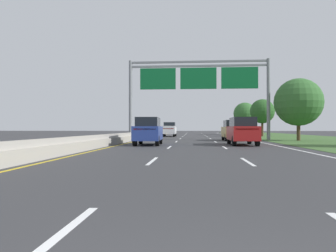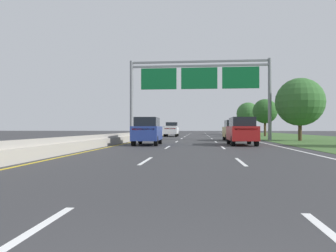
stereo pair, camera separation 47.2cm
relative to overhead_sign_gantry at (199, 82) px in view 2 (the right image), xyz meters
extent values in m
plane|color=#333335|center=(-0.30, 2.80, -6.17)|extent=(220.00, 220.00, 0.00)
cube|color=white|center=(-2.15, -30.70, -6.17)|extent=(0.14, 3.00, 0.01)
cube|color=white|center=(-2.15, -21.70, -6.17)|extent=(0.14, 3.00, 0.01)
cube|color=white|center=(-2.15, -12.70, -6.17)|extent=(0.14, 3.00, 0.01)
cube|color=white|center=(-2.15, -3.70, -6.17)|extent=(0.14, 3.00, 0.01)
cube|color=white|center=(-2.15, 5.30, -6.17)|extent=(0.14, 3.00, 0.01)
cube|color=white|center=(-2.15, 14.30, -6.17)|extent=(0.14, 3.00, 0.01)
cube|color=white|center=(-2.15, 23.30, -6.17)|extent=(0.14, 3.00, 0.01)
cube|color=white|center=(-2.15, 32.30, -6.17)|extent=(0.14, 3.00, 0.01)
cube|color=white|center=(-2.15, 41.30, -6.17)|extent=(0.14, 3.00, 0.01)
cube|color=white|center=(-2.15, 50.30, -6.17)|extent=(0.14, 3.00, 0.01)
cube|color=white|center=(1.55, -21.70, -6.17)|extent=(0.14, 3.00, 0.01)
cube|color=white|center=(1.55, -12.70, -6.17)|extent=(0.14, 3.00, 0.01)
cube|color=white|center=(1.55, -3.70, -6.17)|extent=(0.14, 3.00, 0.01)
cube|color=white|center=(1.55, 5.30, -6.17)|extent=(0.14, 3.00, 0.01)
cube|color=white|center=(1.55, 14.30, -6.17)|extent=(0.14, 3.00, 0.01)
cube|color=white|center=(1.55, 23.30, -6.17)|extent=(0.14, 3.00, 0.01)
cube|color=white|center=(1.55, 32.30, -6.17)|extent=(0.14, 3.00, 0.01)
cube|color=white|center=(1.55, 41.30, -6.17)|extent=(0.14, 3.00, 0.01)
cube|color=white|center=(1.55, 50.30, -6.17)|extent=(0.14, 3.00, 0.01)
cube|color=white|center=(5.60, 2.80, -6.17)|extent=(0.16, 106.00, 0.01)
cube|color=gold|center=(-6.20, 2.80, -6.17)|extent=(0.16, 106.00, 0.01)
cube|color=#3D602D|center=(13.65, 2.80, -6.16)|extent=(14.00, 110.00, 0.02)
cube|color=#A8A399|center=(-6.90, 2.80, -5.90)|extent=(0.60, 110.00, 0.55)
cube|color=#A8A399|center=(-6.90, 2.80, -5.47)|extent=(0.25, 110.00, 0.30)
cylinder|color=gray|center=(-7.35, 0.08, -1.86)|extent=(0.36, 0.36, 8.63)
cylinder|color=gray|center=(7.35, 0.08, -1.86)|extent=(0.36, 0.36, 8.63)
cube|color=gray|center=(0.00, 0.08, 2.23)|extent=(14.70, 0.24, 0.20)
cube|color=gray|center=(0.00, 0.08, 1.78)|extent=(14.70, 0.24, 0.20)
cube|color=#0C602D|center=(-4.33, -0.10, 0.42)|extent=(3.83, 0.12, 2.27)
cube|color=#0C602D|center=(0.00, -0.10, 0.42)|extent=(3.83, 0.12, 2.27)
cube|color=#0C602D|center=(4.33, -0.10, 0.42)|extent=(3.83, 0.12, 2.27)
cube|color=silver|center=(-4.23, 14.74, -5.25)|extent=(2.01, 5.40, 1.00)
cube|color=black|center=(-4.23, 15.59, -4.36)|extent=(1.72, 1.90, 0.78)
cube|color=#B21414|center=(-4.23, 12.08, -4.95)|extent=(1.68, 0.08, 0.12)
cube|color=silver|center=(-4.23, 13.02, -4.65)|extent=(2.00, 1.95, 0.20)
cylinder|color=black|center=(-5.08, 16.58, -5.75)|extent=(0.30, 0.84, 0.84)
cylinder|color=black|center=(-3.38, 16.58, -5.75)|extent=(0.30, 0.84, 0.84)
cylinder|color=black|center=(-5.08, 12.91, -5.75)|extent=(0.30, 0.84, 0.84)
cylinder|color=black|center=(-3.38, 12.91, -5.75)|extent=(0.30, 0.84, 0.84)
cube|color=maroon|center=(3.20, -9.37, -5.27)|extent=(1.93, 4.71, 1.05)
cube|color=black|center=(3.20, -9.52, -4.40)|extent=(1.65, 3.01, 0.68)
cube|color=#B21414|center=(3.21, -11.68, -4.95)|extent=(1.60, 0.09, 0.12)
cylinder|color=black|center=(2.37, -7.78, -5.79)|extent=(0.26, 0.76, 0.76)
cylinder|color=black|center=(4.01, -7.77, -5.79)|extent=(0.26, 0.76, 0.76)
cylinder|color=black|center=(2.39, -10.98, -5.79)|extent=(0.26, 0.76, 0.76)
cylinder|color=black|center=(4.03, -10.97, -5.79)|extent=(0.26, 0.76, 0.76)
cube|color=navy|center=(-3.99, -9.76, -5.27)|extent=(2.03, 4.75, 1.05)
cube|color=black|center=(-3.99, -9.91, -4.40)|extent=(1.72, 3.04, 0.68)
cube|color=#B21414|center=(-3.93, -12.07, -4.95)|extent=(1.60, 0.12, 0.12)
cylinder|color=black|center=(-4.85, -8.19, -5.79)|extent=(0.28, 0.77, 0.76)
cylinder|color=black|center=(-3.21, -8.14, -5.79)|extent=(0.28, 0.77, 0.76)
cylinder|color=black|center=(-4.77, -11.38, -5.79)|extent=(0.28, 0.77, 0.76)
cylinder|color=black|center=(-3.13, -11.34, -5.79)|extent=(0.28, 0.77, 0.76)
cube|color=#A38438|center=(3.53, -0.61, -5.27)|extent=(1.94, 4.72, 1.05)
cube|color=black|center=(3.53, -0.76, -4.40)|extent=(1.66, 3.01, 0.68)
cube|color=#B21414|center=(3.55, -2.92, -4.95)|extent=(1.60, 0.09, 0.12)
cylinder|color=black|center=(2.69, 0.98, -5.79)|extent=(0.27, 0.76, 0.76)
cylinder|color=black|center=(4.33, 0.99, -5.79)|extent=(0.27, 0.76, 0.76)
cylinder|color=black|center=(2.72, -2.22, -5.79)|extent=(0.27, 0.76, 0.76)
cylinder|color=black|center=(4.36, -2.20, -5.79)|extent=(0.27, 0.76, 0.76)
cylinder|color=#4C3823|center=(10.19, -0.62, -5.17)|extent=(0.36, 0.36, 2.01)
sphere|color=#33662D|center=(10.19, -0.62, -2.22)|extent=(4.86, 4.86, 4.86)
cylinder|color=#4C3823|center=(10.34, 17.30, -4.97)|extent=(0.36, 0.36, 2.42)
sphere|color=#285623|center=(10.34, 17.30, -2.22)|extent=(3.84, 3.84, 3.84)
cylinder|color=#4C3823|center=(9.51, 29.27, -5.01)|extent=(0.36, 0.36, 2.33)
sphere|color=#33662D|center=(9.51, 29.27, -2.08)|extent=(4.41, 4.41, 4.41)
camera|label=1|loc=(-0.53, -34.29, -4.87)|focal=34.27mm
camera|label=2|loc=(-0.07, -34.25, -4.87)|focal=34.27mm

